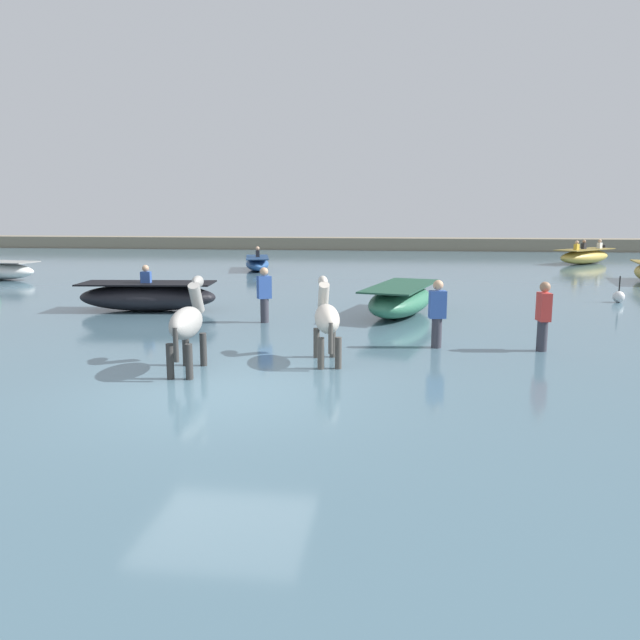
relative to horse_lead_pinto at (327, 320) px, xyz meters
name	(u,v)px	position (x,y,z in m)	size (l,w,h in m)	color
ground_plane	(225,410)	(-1.29, -2.03, -1.04)	(120.00, 120.00, 0.00)	#84755B
water_surface	(315,304)	(-1.29, 7.97, -0.89)	(90.00, 90.00, 0.29)	#476675
horse_lead_pinto	(327,320)	(0.00, 0.00, 0.00)	(0.68, 1.63, 1.76)	beige
horse_trailing_grey	(188,325)	(-2.22, -0.92, 0.04)	(0.51, 1.67, 1.82)	gray
boat_mid_outer	(585,256)	(10.88, 23.09, -0.36)	(3.82, 3.90, 1.24)	gold
boat_distant_east	(401,300)	(1.31, 5.34, -0.36)	(2.22, 3.89, 0.78)	#337556
boat_near_port	(148,296)	(-5.48, 5.22, -0.36)	(3.81, 1.68, 1.25)	black
boat_far_inshore	(257,263)	(-5.23, 17.35, -0.44)	(1.80, 3.55, 1.10)	#28518E
person_onlooker_right	(543,321)	(3.99, 1.39, -0.17)	(0.24, 0.34, 1.63)	#383842
person_wading_close	(437,319)	(2.01, 1.45, -0.17)	(0.35, 0.25, 1.63)	#383842
person_wading_mid	(264,299)	(-1.95, 3.79, -0.17)	(0.38, 0.33, 1.63)	#383842
channel_buoy	(619,297)	(7.73, 8.44, -0.57)	(0.34, 0.34, 0.78)	silver
far_shoreline	(363,246)	(-1.29, 34.39, -0.47)	(80.00, 2.40, 1.15)	gray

